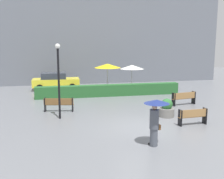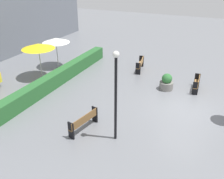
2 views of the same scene
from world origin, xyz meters
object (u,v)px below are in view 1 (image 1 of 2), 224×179
(bench_near_right, at_px, (193,116))
(patio_umbrella_yellow, at_px, (108,66))
(patio_umbrella_white, at_px, (132,67))
(parked_car, at_px, (55,81))
(lamp_post, at_px, (59,74))
(bench_far_left, at_px, (59,104))
(planter_pot, at_px, (167,109))
(bench_far_right, at_px, (184,97))
(pedestrian_with_umbrella, at_px, (155,115))

(bench_near_right, distance_m, patio_umbrella_yellow, 10.86)
(patio_umbrella_white, bearing_deg, parked_car, 162.27)
(patio_umbrella_white, bearing_deg, patio_umbrella_yellow, -175.16)
(lamp_post, bearing_deg, bench_far_left, 90.53)
(bench_near_right, distance_m, parked_car, 14.50)
(patio_umbrella_yellow, bearing_deg, patio_umbrella_white, 4.84)
(planter_pot, relative_size, parked_car, 0.25)
(bench_far_right, relative_size, planter_pot, 1.70)
(bench_near_right, distance_m, pedestrian_with_umbrella, 3.92)
(patio_umbrella_yellow, relative_size, patio_umbrella_white, 1.07)
(lamp_post, relative_size, patio_umbrella_yellow, 1.70)
(pedestrian_with_umbrella, bearing_deg, parked_car, 104.43)
(pedestrian_with_umbrella, relative_size, patio_umbrella_white, 0.85)
(bench_near_right, relative_size, planter_pot, 1.48)
(planter_pot, bearing_deg, patio_umbrella_white, 87.05)
(bench_near_right, bearing_deg, pedestrian_with_umbrella, -142.18)
(pedestrian_with_umbrella, height_order, parked_car, pedestrian_with_umbrella)
(planter_pot, bearing_deg, bench_far_left, 157.28)
(bench_far_right, height_order, pedestrian_with_umbrella, pedestrian_with_umbrella)
(pedestrian_with_umbrella, distance_m, patio_umbrella_white, 13.29)
(planter_pot, bearing_deg, pedestrian_with_umbrella, -119.38)
(pedestrian_with_umbrella, bearing_deg, patio_umbrella_white, 77.84)
(bench_near_right, relative_size, patio_umbrella_yellow, 0.64)
(patio_umbrella_white, bearing_deg, lamp_post, -129.76)
(bench_far_left, bearing_deg, pedestrian_with_umbrella, -60.59)
(bench_near_right, height_order, lamp_post, lamp_post)
(bench_far_right, height_order, patio_umbrella_white, patio_umbrella_white)
(patio_umbrella_yellow, bearing_deg, planter_pot, -78.22)
(bench_far_right, height_order, patio_umbrella_yellow, patio_umbrella_yellow)
(bench_near_right, relative_size, bench_far_right, 0.87)
(bench_far_right, xyz_separation_m, parked_car, (-8.63, 8.35, 0.28))
(parked_car, bearing_deg, pedestrian_with_umbrella, -75.57)
(bench_far_right, bearing_deg, patio_umbrella_yellow, 124.95)
(patio_umbrella_yellow, xyz_separation_m, patio_umbrella_white, (2.25, 0.19, -0.16))
(planter_pot, distance_m, patio_umbrella_yellow, 8.99)
(parked_car, bearing_deg, patio_umbrella_white, -17.73)
(lamp_post, bearing_deg, bench_near_right, -21.79)
(bench_near_right, height_order, bench_far_right, bench_far_right)
(lamp_post, relative_size, patio_umbrella_white, 1.82)
(bench_far_right, xyz_separation_m, bench_far_left, (-8.54, -0.03, -0.01))
(bench_near_right, height_order, bench_far_left, bench_far_left)
(bench_far_right, height_order, bench_far_left, bench_far_right)
(lamp_post, xyz_separation_m, patio_umbrella_yellow, (4.32, 7.70, -0.26))
(bench_far_left, xyz_separation_m, planter_pot, (6.13, -2.57, -0.06))
(pedestrian_with_umbrella, height_order, patio_umbrella_white, patio_umbrella_white)
(bench_far_left, height_order, parked_car, parked_car)
(lamp_post, bearing_deg, pedestrian_with_umbrella, -53.35)
(planter_pot, height_order, patio_umbrella_yellow, patio_umbrella_yellow)
(lamp_post, xyz_separation_m, parked_car, (-0.11, 10.03, -1.75))
(lamp_post, height_order, parked_car, lamp_post)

